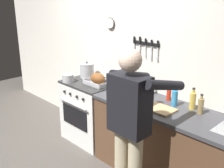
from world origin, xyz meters
name	(u,v)px	position (x,y,z in m)	size (l,w,h in m)	color
wall_back	(120,53)	(0.00, 1.35, 1.30)	(6.00, 0.13, 2.60)	white
counter_block	(174,147)	(1.21, 0.99, 0.46)	(2.03, 0.65, 0.90)	brown
stove	(92,111)	(-0.22, 0.99, 0.45)	(0.76, 0.67, 0.90)	white
person_cook	(131,122)	(1.10, 0.35, 0.95)	(0.51, 0.63, 1.66)	#C6B793
roasting_pan	(98,80)	(-0.06, 0.97, 0.97)	(0.35, 0.26, 0.17)	#B7B7BC
stock_pot	(87,70)	(-0.43, 1.09, 1.01)	(0.21, 0.21, 0.24)	#B7B7BC
saucepan	(68,78)	(-0.45, 0.76, 0.96)	(0.16, 0.16, 0.11)	#B7B7BC
cutting_board	(158,108)	(1.04, 0.89, 0.91)	(0.36, 0.24, 0.02)	tan
bottle_soy_sauce	(150,88)	(0.68, 1.18, 0.98)	(0.06, 0.06, 0.20)	black
bottle_cooking_oil	(193,100)	(1.29, 1.15, 1.00)	(0.07, 0.07, 0.25)	gold
bottle_hot_sauce	(169,93)	(0.96, 1.19, 0.99)	(0.05, 0.05, 0.21)	red
bottle_dish_soap	(175,98)	(1.10, 1.10, 1.00)	(0.07, 0.07, 0.23)	#338CCC
bottle_olive_oil	(132,79)	(0.35, 1.21, 1.03)	(0.07, 0.07, 0.30)	#385623
bottle_vinegar	(201,106)	(1.41, 1.11, 0.99)	(0.06, 0.06, 0.22)	#997F4C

